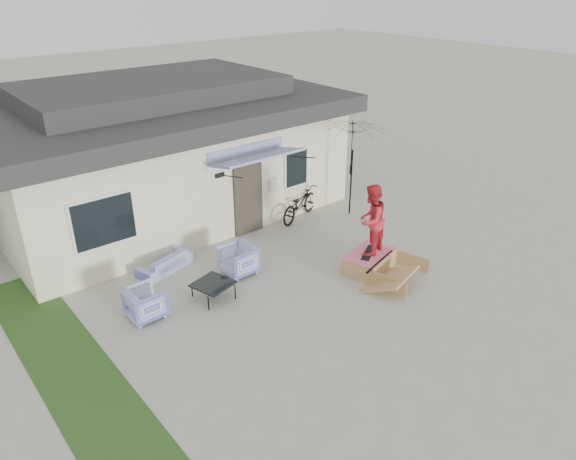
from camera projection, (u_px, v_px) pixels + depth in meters
ground at (328, 312)px, 12.18m from camera, size 90.00×90.00×0.00m
grass_strip at (68, 363)px, 10.60m from camera, size 1.40×8.00×0.01m
house at (156, 148)px, 16.86m from camera, size 10.80×8.49×4.10m
loveseat at (164, 260)px, 13.73m from camera, size 1.59×0.87×0.60m
armchair_left at (145, 301)px, 11.84m from camera, size 0.74×0.79×0.80m
armchair_right at (238, 259)px, 13.55m from camera, size 0.77×0.82×0.83m
coffee_table at (213, 290)px, 12.61m from camera, size 1.00×1.00×0.41m
bicycle at (299, 200)px, 16.46m from camera, size 2.00×1.24×1.21m
patio_umbrella at (352, 161)px, 16.28m from camera, size 1.94×1.80×2.20m
skate_ramp at (369, 261)px, 13.81m from camera, size 1.78×2.09×0.45m
skateboard at (369, 252)px, 13.72m from camera, size 0.86×0.61×0.05m
skater at (371, 219)px, 13.30m from camera, size 1.08×0.94×1.85m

